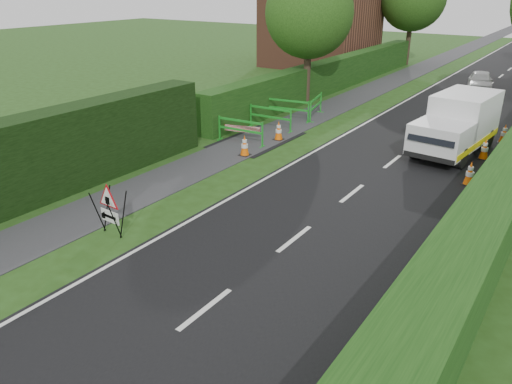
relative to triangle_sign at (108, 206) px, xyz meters
The scene contains 19 objects.
ground 2.71m from the triangle_sign, 54.55° to the right, with size 120.00×120.00×0.00m, color #214012.
road_surface 33.15m from the triangle_sign, 83.07° to the left, with size 6.00×90.00×0.02m, color black.
footpath 32.94m from the triangle_sign, 92.62° to the left, with size 2.00×90.00×0.02m, color #2D2D30.
hedge_west_far 20.22m from the triangle_sign, 99.98° to the left, with size 1.00×24.00×1.80m, color #14380F.
house_west 29.24m from the triangle_sign, 106.95° to the left, with size 7.50×7.40×7.88m.
tree_nw 16.61m from the triangle_sign, 101.04° to the left, with size 4.40×4.40×6.70m.
triangle_sign is the anchor object (origin of this frame).
works_van 13.00m from the triangle_sign, 64.96° to the left, with size 2.29×4.85×2.14m.
traffic_cone_0 10.97m from the triangle_sign, 52.00° to the left, with size 0.38×0.38×0.79m.
traffic_cone_1 13.31m from the triangle_sign, 60.21° to the left, with size 0.38×0.38×0.79m.
traffic_cone_2 15.65m from the triangle_sign, 64.07° to the left, with size 0.38×0.38×0.79m.
traffic_cone_3 7.08m from the triangle_sign, 96.49° to the left, with size 0.38×0.38×0.79m.
traffic_cone_4 9.45m from the triangle_sign, 94.85° to the left, with size 0.38×0.38×0.79m.
ped_barrier_0 8.37m from the triangle_sign, 102.48° to the left, with size 2.08×0.48×1.00m.
ped_barrier_1 10.73m from the triangle_sign, 100.37° to the left, with size 2.07×0.43×1.00m.
ped_barrier_2 12.45m from the triangle_sign, 99.57° to the left, with size 2.09×0.65×1.00m.
ped_barrier_3 13.57m from the triangle_sign, 95.36° to the left, with size 0.83×2.08×1.00m.
redwhite_plank 8.90m from the triangle_sign, 103.37° to the left, with size 1.50×0.04×0.25m, color red.
hatchback_car 24.80m from the triangle_sign, 81.24° to the left, with size 1.33×3.31×1.13m, color silver.
Camera 1 is at (7.89, -5.18, 5.97)m, focal length 35.00 mm.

